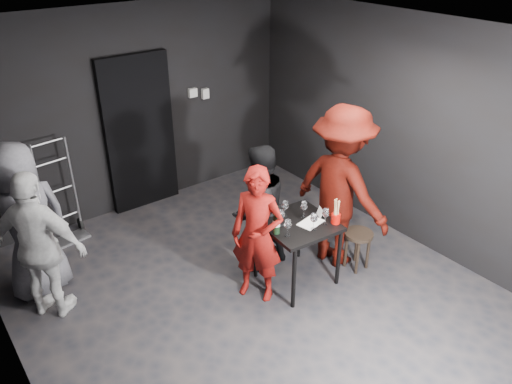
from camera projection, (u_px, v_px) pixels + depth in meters
floor at (249, 291)px, 5.42m from camera, size 4.50×5.00×0.02m
ceiling at (247, 35)px, 4.13m from camera, size 4.50×5.00×0.02m
wall_back at (135, 111)px, 6.53m from camera, size 4.50×0.04×2.70m
wall_front at (492, 330)px, 3.02m from camera, size 4.50×0.04×2.70m
wall_right at (399, 129)px, 5.97m from camera, size 0.04×5.00×2.70m
doorway at (140, 134)px, 6.63m from camera, size 0.95×0.10×2.10m
wallbox_upper at (193, 93)px, 6.90m from camera, size 0.12×0.06×0.12m
wallbox_lower at (205, 94)px, 7.03m from camera, size 0.10×0.06×0.14m
hand_truck at (65, 221)px, 6.24m from camera, size 0.43×0.36×1.30m
tasting_table at (298, 230)px, 5.28m from camera, size 0.72×0.72×0.75m
stool at (358, 240)px, 5.62m from camera, size 0.32×0.32×0.47m
server_red at (257, 236)px, 5.03m from camera, size 0.59×0.65×1.48m
woman_black at (259, 209)px, 5.50m from camera, size 0.77×0.50×1.47m
man_maroon at (343, 168)px, 5.38m from camera, size 0.88×1.61×2.38m
bystander_cream at (40, 243)px, 4.74m from camera, size 1.01×1.04×1.67m
bystander_grey at (24, 212)px, 4.99m from camera, size 1.02×0.65×1.95m
tasting_mat at (311, 223)px, 5.23m from camera, size 0.30×0.23×0.00m
wine_glass_a at (288, 227)px, 4.97m from camera, size 0.09×0.09×0.20m
wine_glass_b at (281, 217)px, 5.14m from camera, size 0.09×0.09×0.20m
wine_glass_c at (285, 208)px, 5.30m from camera, size 0.09×0.09×0.20m
wine_glass_d at (314, 221)px, 5.07m from camera, size 0.08×0.08×0.20m
wine_glass_e at (325, 216)px, 5.16m from camera, size 0.08×0.08×0.20m
wine_glass_f at (304, 209)px, 5.29m from camera, size 0.08×0.08×0.20m
wine_bottle at (276, 223)px, 5.00m from camera, size 0.08×0.08×0.31m
breadstick_cup at (336, 212)px, 5.17m from camera, size 0.10×0.10×0.30m
reserved_card at (320, 212)px, 5.33m from camera, size 0.11×0.14×0.09m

